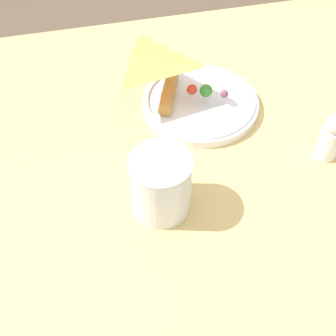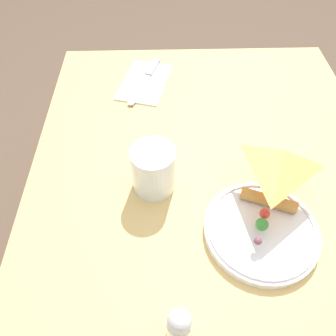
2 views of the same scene
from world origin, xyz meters
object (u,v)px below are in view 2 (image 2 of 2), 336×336
Objects in this scene: dining_table at (211,237)px; salt_shaker at (179,326)px; milk_glass at (153,171)px; plate_pizza at (262,228)px; butter_knife at (146,78)px; napkin_folded at (145,82)px.

dining_table is 0.28m from salt_shaker.
dining_table is at bearing 158.38° from salt_shaker.
dining_table is 0.21m from milk_glass.
plate_pizza is 1.00× the size of butter_knife.
napkin_folded is (-0.42, -0.15, 0.11)m from dining_table.
plate_pizza reaches higher than butter_knife.
butter_knife is at bearing -176.62° from milk_glass.
dining_table is 5.57× the size of napkin_folded.
salt_shaker is at bearing 24.61° from butter_knife.
plate_pizza is 1.00× the size of napkin_folded.
napkin_folded is at bearing 0.00° from butter_knife.
milk_glass is at bearing -120.50° from plate_pizza.
napkin_folded is (-0.35, -0.03, -0.04)m from milk_glass.
butter_knife reaches higher than napkin_folded.
dining_table is 11.62× the size of milk_glass.
plate_pizza is at bearing 25.47° from napkin_folded.
dining_table is at bearing 19.28° from napkin_folded.
salt_shaker is at bearing -21.62° from dining_table.
milk_glass is 0.48× the size of napkin_folded.
plate_pizza is at bearing 59.50° from milk_glass.
napkin_folded is at bearing -160.72° from dining_table.
napkin_folded is 0.65m from salt_shaker.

